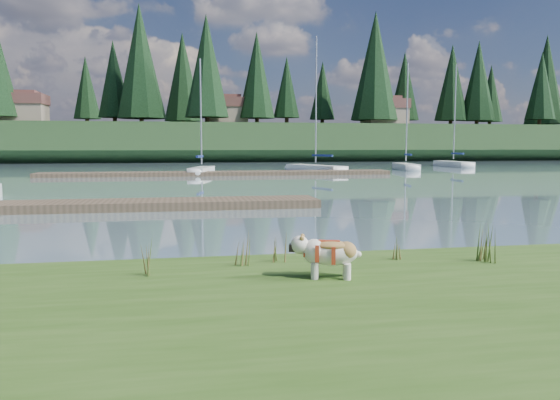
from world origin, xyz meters
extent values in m
plane|color=#7B98A5|center=(0.00, 30.00, 0.00)|extent=(200.00, 200.00, 0.00)
cube|color=#34541B|center=(0.00, -6.00, 0.17)|extent=(60.00, 9.00, 0.35)
cube|color=#1B3118|center=(0.00, 73.00, 2.50)|extent=(200.00, 20.00, 5.00)
cylinder|color=silver|center=(0.90, -3.37, 0.46)|extent=(0.11, 0.11, 0.23)
cylinder|color=silver|center=(0.96, -3.15, 0.46)|extent=(0.11, 0.11, 0.23)
cylinder|color=silver|center=(1.35, -3.49, 0.46)|extent=(0.11, 0.11, 0.23)
cylinder|color=silver|center=(1.41, -3.27, 0.46)|extent=(0.11, 0.11, 0.23)
ellipsoid|color=silver|center=(1.17, -3.32, 0.71)|extent=(0.83, 0.56, 0.36)
ellipsoid|color=olive|center=(1.17, -3.32, 0.82)|extent=(0.60, 0.48, 0.13)
ellipsoid|color=silver|center=(0.72, -3.20, 0.82)|extent=(0.33, 0.33, 0.26)
cube|color=black|center=(0.61, -3.17, 0.77)|extent=(0.11, 0.15, 0.10)
cube|color=#4C3D2C|center=(-4.00, 9.00, 0.15)|extent=(16.00, 2.00, 0.30)
cube|color=#4C3D2C|center=(2.00, 30.00, 0.15)|extent=(26.00, 2.20, 0.30)
cube|color=white|center=(0.74, 31.59, 0.22)|extent=(2.31, 5.18, 0.70)
ellipsoid|color=white|center=(1.34, 34.04, 0.22)|extent=(1.40, 1.60, 0.70)
cylinder|color=silver|center=(0.74, 31.59, 4.77)|extent=(0.12, 0.12, 7.95)
cube|color=navy|center=(0.58, 30.92, 1.40)|extent=(0.67, 2.00, 0.20)
cube|color=white|center=(10.44, 34.24, 0.22)|extent=(4.01, 6.88, 0.70)
ellipsoid|color=white|center=(9.15, 37.39, 0.22)|extent=(2.08, 2.28, 0.70)
cylinder|color=silver|center=(10.44, 34.24, 6.03)|extent=(0.12, 0.12, 10.46)
cube|color=navy|center=(10.79, 33.38, 1.40)|extent=(1.21, 2.58, 0.20)
cube|color=white|center=(19.56, 36.51, 0.22)|extent=(2.31, 5.88, 0.70)
ellipsoid|color=white|center=(20.07, 39.34, 0.22)|extent=(1.51, 1.76, 0.70)
cylinder|color=silver|center=(19.56, 36.51, 5.23)|extent=(0.12, 0.12, 8.85)
cube|color=navy|center=(19.42, 35.74, 1.40)|extent=(0.61, 2.28, 0.20)
cube|color=white|center=(27.34, 42.25, 0.22)|extent=(1.71, 6.56, 0.70)
ellipsoid|color=white|center=(27.46, 45.51, 0.22)|extent=(1.48, 1.83, 0.70)
cylinder|color=silver|center=(27.34, 42.25, 5.66)|extent=(0.12, 0.12, 9.72)
cube|color=navy|center=(27.31, 41.36, 1.40)|extent=(0.29, 2.60, 0.20)
cone|color=#475B23|center=(-0.05, -2.27, 0.60)|extent=(0.03, 0.03, 0.51)
cone|color=brown|center=(0.06, -2.34, 0.55)|extent=(0.03, 0.03, 0.41)
cone|color=#475B23|center=(0.01, -2.24, 0.63)|extent=(0.03, 0.03, 0.56)
cone|color=brown|center=(0.09, -2.30, 0.53)|extent=(0.03, 0.03, 0.36)
cone|color=#475B23|center=(-0.03, -2.35, 0.58)|extent=(0.03, 0.03, 0.46)
cone|color=#475B23|center=(0.56, -2.09, 0.58)|extent=(0.03, 0.03, 0.47)
cone|color=brown|center=(0.67, -2.16, 0.54)|extent=(0.03, 0.03, 0.37)
cone|color=#475B23|center=(0.62, -2.06, 0.61)|extent=(0.03, 0.03, 0.51)
cone|color=brown|center=(0.70, -2.12, 0.51)|extent=(0.03, 0.03, 0.33)
cone|color=#475B23|center=(0.58, -2.17, 0.56)|extent=(0.03, 0.03, 0.42)
cone|color=#475B23|center=(3.89, -2.77, 0.67)|extent=(0.03, 0.03, 0.63)
cone|color=brown|center=(4.00, -2.84, 0.60)|extent=(0.03, 0.03, 0.50)
cone|color=#475B23|center=(3.95, -2.74, 0.70)|extent=(0.03, 0.03, 0.69)
cone|color=brown|center=(4.03, -2.80, 0.57)|extent=(0.03, 0.03, 0.44)
cone|color=#475B23|center=(3.91, -2.85, 0.63)|extent=(0.03, 0.03, 0.57)
cone|color=#475B23|center=(-1.50, -2.67, 0.61)|extent=(0.03, 0.03, 0.52)
cone|color=brown|center=(-1.39, -2.74, 0.56)|extent=(0.03, 0.03, 0.42)
cone|color=#475B23|center=(-1.44, -2.64, 0.64)|extent=(0.03, 0.03, 0.57)
cone|color=brown|center=(-1.36, -2.70, 0.53)|extent=(0.03, 0.03, 0.36)
cone|color=#475B23|center=(-1.48, -2.75, 0.58)|extent=(0.03, 0.03, 0.47)
cone|color=#475B23|center=(2.49, -2.32, 0.54)|extent=(0.03, 0.03, 0.37)
cone|color=brown|center=(2.60, -2.39, 0.50)|extent=(0.03, 0.03, 0.30)
cone|color=#475B23|center=(2.55, -2.29, 0.55)|extent=(0.03, 0.03, 0.41)
cone|color=brown|center=(2.63, -2.35, 0.48)|extent=(0.03, 0.03, 0.26)
cone|color=#475B23|center=(2.51, -2.40, 0.52)|extent=(0.03, 0.03, 0.33)
cone|color=#475B23|center=(3.85, -2.65, 0.64)|extent=(0.03, 0.03, 0.58)
cone|color=brown|center=(3.96, -2.72, 0.58)|extent=(0.03, 0.03, 0.46)
cone|color=#475B23|center=(3.91, -2.62, 0.67)|extent=(0.03, 0.03, 0.64)
cone|color=brown|center=(3.99, -2.68, 0.55)|extent=(0.03, 0.03, 0.41)
cone|color=#475B23|center=(3.87, -2.73, 0.61)|extent=(0.03, 0.03, 0.52)
cube|color=#33281C|center=(0.00, -1.60, 0.07)|extent=(60.00, 0.50, 0.14)
cylinder|color=#382619|center=(-10.00, 72.00, 5.90)|extent=(0.60, 0.60, 1.80)
cone|color=black|center=(-10.00, 72.00, 11.75)|extent=(4.84, 4.84, 11.00)
cylinder|color=#382619|center=(3.00, 66.00, 5.90)|extent=(0.60, 0.60, 1.80)
cone|color=black|center=(3.00, 66.00, 13.10)|extent=(6.16, 6.16, 14.00)
cylinder|color=#382619|center=(15.00, 70.00, 5.90)|extent=(0.60, 0.60, 1.80)
cone|color=black|center=(15.00, 70.00, 10.85)|extent=(3.96, 3.96, 9.00)
cylinder|color=#382619|center=(28.00, 68.00, 5.90)|extent=(0.60, 0.60, 1.80)
cone|color=black|center=(28.00, 68.00, 14.00)|extent=(7.04, 7.04, 16.00)
cylinder|color=#382619|center=(42.00, 71.00, 5.90)|extent=(0.60, 0.60, 1.80)
cone|color=black|center=(42.00, 71.00, 12.20)|extent=(5.28, 5.28, 12.00)
cylinder|color=#382619|center=(55.00, 67.00, 5.90)|extent=(0.60, 0.60, 1.80)
cone|color=black|center=(55.00, 67.00, 11.52)|extent=(4.62, 4.62, 10.50)
cube|color=gray|center=(-22.00, 70.00, 6.40)|extent=(6.00, 5.00, 2.80)
cube|color=brown|center=(-22.00, 70.00, 8.50)|extent=(6.30, 5.30, 1.40)
cube|color=brown|center=(-22.00, 70.00, 9.30)|extent=(4.20, 3.60, 0.70)
cube|color=gray|center=(6.00, 71.00, 6.40)|extent=(6.00, 5.00, 2.80)
cube|color=brown|center=(6.00, 71.00, 8.50)|extent=(6.30, 5.30, 1.40)
cube|color=brown|center=(6.00, 71.00, 9.30)|extent=(4.20, 3.60, 0.70)
cube|color=gray|center=(30.00, 69.00, 6.40)|extent=(6.00, 5.00, 2.80)
cube|color=brown|center=(30.00, 69.00, 8.50)|extent=(6.30, 5.30, 1.40)
cube|color=brown|center=(30.00, 69.00, 9.30)|extent=(4.20, 3.60, 0.70)
camera|label=1|loc=(-0.96, -10.75, 2.24)|focal=35.00mm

